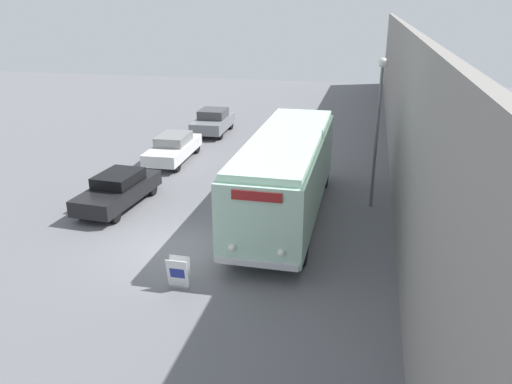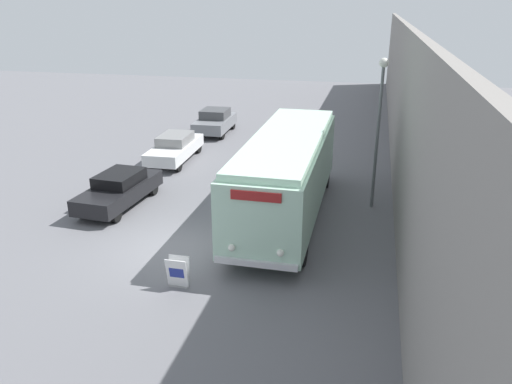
# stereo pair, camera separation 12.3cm
# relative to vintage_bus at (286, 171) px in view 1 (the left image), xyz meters

# --- Properties ---
(ground_plane) EXTENTS (80.00, 80.00, 0.00)m
(ground_plane) POSITION_rel_vintage_bus_xyz_m (-3.05, -3.62, -1.87)
(ground_plane) COLOR slate
(building_wall_right) EXTENTS (0.30, 60.00, 6.92)m
(building_wall_right) POSITION_rel_vintage_bus_xyz_m (4.30, 6.38, 1.59)
(building_wall_right) COLOR gray
(building_wall_right) RESTS_ON ground_plane
(vintage_bus) EXTENTS (2.67, 10.33, 3.27)m
(vintage_bus) POSITION_rel_vintage_bus_xyz_m (0.00, 0.00, 0.00)
(vintage_bus) COLOR black
(vintage_bus) RESTS_ON ground_plane
(sign_board) EXTENTS (0.65, 0.35, 0.94)m
(sign_board) POSITION_rel_vintage_bus_xyz_m (-2.19, -5.83, -1.42)
(sign_board) COLOR gray
(sign_board) RESTS_ON ground_plane
(streetlamp) EXTENTS (0.36, 0.36, 5.97)m
(streetlamp) POSITION_rel_vintage_bus_xyz_m (3.27, 1.81, 2.04)
(streetlamp) COLOR #595E60
(streetlamp) RESTS_ON ground_plane
(parked_car_near) EXTENTS (1.96, 4.54, 1.40)m
(parked_car_near) POSITION_rel_vintage_bus_xyz_m (-6.86, -0.44, -1.15)
(parked_car_near) COLOR black
(parked_car_near) RESTS_ON ground_plane
(parked_car_mid) EXTENTS (1.93, 4.85, 1.41)m
(parked_car_mid) POSITION_rel_vintage_bus_xyz_m (-7.00, 5.96, -1.13)
(parked_car_mid) COLOR black
(parked_car_mid) RESTS_ON ground_plane
(parked_car_far) EXTENTS (2.03, 4.18, 1.54)m
(parked_car_far) POSITION_rel_vintage_bus_xyz_m (-6.76, 12.16, -1.09)
(parked_car_far) COLOR black
(parked_car_far) RESTS_ON ground_plane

